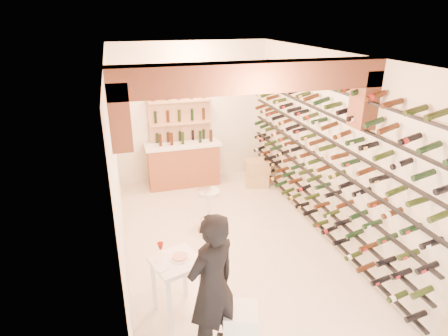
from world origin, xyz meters
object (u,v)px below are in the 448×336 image
object	(u,v)px
white_stool	(241,325)
crate_lower	(257,179)
wine_rack	(315,152)
back_counter	(183,163)
tasting_table	(176,270)
chrome_barstool	(209,208)
person	(212,286)

from	to	relation	value
white_stool	crate_lower	size ratio (longest dim) A/B	0.93
wine_rack	back_counter	distance (m)	3.38
tasting_table	crate_lower	size ratio (longest dim) A/B	1.91
back_counter	chrome_barstool	distance (m)	2.18
white_stool	chrome_barstool	distance (m)	2.60
back_counter	chrome_barstool	world-z (taller)	back_counter
back_counter	person	size ratio (longest dim) A/B	0.93
tasting_table	chrome_barstool	bearing A→B (deg)	46.76
person	crate_lower	bearing A→B (deg)	-144.47
white_stool	crate_lower	bearing A→B (deg)	66.81
wine_rack	person	bearing A→B (deg)	-138.24
back_counter	crate_lower	bearing A→B (deg)	-18.84
person	crate_lower	world-z (taller)	person
tasting_table	person	world-z (taller)	person
tasting_table	wine_rack	bearing A→B (deg)	10.11
back_counter	white_stool	bearing A→B (deg)	-92.20
wine_rack	person	size ratio (longest dim) A/B	3.12
crate_lower	chrome_barstool	bearing A→B (deg)	-133.74
wine_rack	crate_lower	size ratio (longest dim) A/B	10.71
back_counter	person	xyz separation A→B (m)	(-0.53, -4.76, 0.38)
tasting_table	white_stool	xyz separation A→B (m)	(0.65, -0.70, -0.44)
back_counter	chrome_barstool	xyz separation A→B (m)	(0.06, -2.18, -0.06)
person	chrome_barstool	xyz separation A→B (m)	(0.60, 2.58, -0.44)
person	crate_lower	xyz separation A→B (m)	(2.15, 4.21, -0.75)
tasting_table	crate_lower	bearing A→B (deg)	37.26
white_stool	person	xyz separation A→B (m)	(-0.35, -0.00, 0.67)
person	white_stool	bearing A→B (deg)	152.86
chrome_barstool	white_stool	bearing A→B (deg)	-95.46
back_counter	person	distance (m)	4.80
wine_rack	person	distance (m)	3.23
white_stool	wine_rack	bearing A→B (deg)	46.34
chrome_barstool	back_counter	bearing A→B (deg)	91.68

